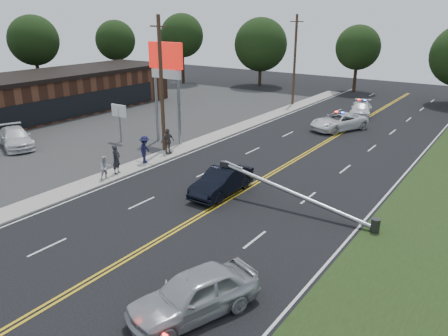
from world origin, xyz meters
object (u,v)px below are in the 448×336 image
Objects in this scene: fallen_streetlight at (302,197)px; utility_pole_far at (295,60)px; parked_car at (16,138)px; utility_pole_mid at (161,85)px; emergency_a at (339,122)px; bystander_a at (116,159)px; bystander_b at (105,168)px; crashed_sedan at (222,181)px; emergency_b at (361,109)px; bystander_c at (145,149)px; small_sign at (119,114)px; bystander_d at (168,141)px; pylon_sign at (166,69)px; waiting_sedan at (194,294)px.

utility_pole_far is (-13.39, 26.00, 4.17)m from fallen_streetlight.
utility_pole_mid is at bearing -39.51° from parked_car.
emergency_a is (19.06, 19.82, 0.02)m from parked_car.
bystander_a is at bearing -80.42° from utility_pole_mid.
utility_pole_far reaches higher than bystander_b.
crashed_sedan is 25.28m from emergency_b.
fallen_streetlight is 4.82× the size of bystander_c.
small_sign is at bearing -109.29° from emergency_a.
emergency_b is (-0.08, 25.28, -0.08)m from crashed_sedan.
small_sign is 22.68m from utility_pole_far.
small_sign reaches higher than bystander_b.
bystander_b is (-12.22, -2.77, -0.03)m from fallen_streetlight.
utility_pole_mid is 2.12× the size of crashed_sedan.
bystander_a is 0.98× the size of bystander_c.
bystander_b reaches higher than parked_car.
bystander_a is (-7.61, -19.66, 0.31)m from emergency_a.
bystander_d reaches higher than emergency_b.
bystander_d is at bearing -43.55° from parked_car.
bystander_d is at bearing -32.46° from utility_pole_mid.
emergency_b is at bearing -42.63° from bystander_c.
bystander_b is at bearing 157.64° from bystander_c.
utility_pole_far reaches higher than bystander_c.
utility_pole_mid is 22.00m from utility_pole_far.
parked_car is 1.07× the size of emergency_b.
emergency_b is 2.51× the size of bystander_d.
pylon_sign is 5.93m from bystander_d.
pylon_sign is 5.45m from small_sign.
bystander_d is at bearing -5.45° from small_sign.
utility_pole_far is 30.04m from parked_car.
parked_car is (-9.20, -7.81, -5.24)m from pylon_sign.
utility_pole_far reaches higher than pylon_sign.
pylon_sign is 12.69m from crashed_sedan.
emergency_a is 2.90× the size of bystander_a.
utility_pole_mid is at bearing -90.00° from utility_pole_far.
small_sign is 1.60× the size of bystander_c.
utility_pole_far is at bearing 0.85° from parked_car.
emergency_b is (13.13, 20.99, -1.63)m from small_sign.
waiting_sedan reaches higher than emergency_a.
bystander_a is at bearing -166.36° from bystander_d.
utility_pole_far reaches higher than waiting_sedan.
pylon_sign is at bearing 52.66° from bystander_d.
parked_car is 32.75m from emergency_b.
fallen_streetlight is at bearing -96.20° from bystander_a.
bystander_d is (5.65, -0.54, -1.25)m from small_sign.
crashed_sedan is at bearing -125.26° from bystander_c.
utility_pole_far reaches higher than emergency_b.
parked_car is at bearing -138.94° from emergency_b.
waiting_sedan is 0.88× the size of emergency_a.
crashed_sedan is at bearing 139.91° from waiting_sedan.
bystander_a is at bearing -67.65° from parked_car.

